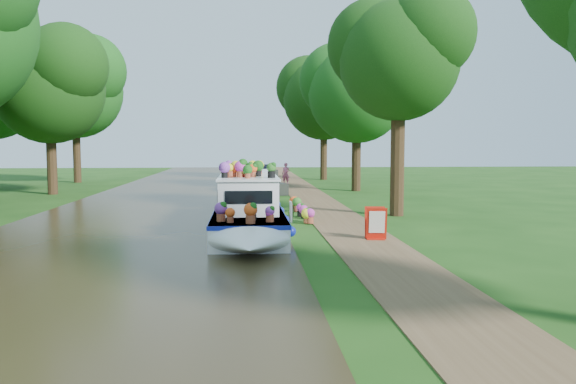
{
  "coord_description": "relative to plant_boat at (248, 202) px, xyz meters",
  "views": [
    {
      "loc": [
        -2.33,
        -19.32,
        2.94
      ],
      "look_at": [
        -0.9,
        -0.44,
        1.3
      ],
      "focal_mm": 35.0,
      "sensor_mm": 36.0,
      "label": 1
    }
  ],
  "objects": [
    {
      "name": "tree_far_c",
      "position": [
        -11.27,
        13.56,
        5.67
      ],
      "size": [
        7.13,
        6.82,
        9.59
      ],
      "color": "black",
      "rests_on": "ground"
    },
    {
      "name": "sandwich_board",
      "position": [
        3.87,
        -3.17,
        -0.38
      ],
      "size": [
        0.64,
        0.57,
        0.98
      ],
      "rotation": [
        0.0,
        0.0,
        -0.15
      ],
      "color": "#B71B0D",
      "rests_on": "towpath"
    },
    {
      "name": "canal_water",
      "position": [
        -3.75,
        -0.53,
        -0.84
      ],
      "size": [
        10.0,
        100.0,
        0.02
      ],
      "primitive_type": "cube",
      "color": "black",
      "rests_on": "ground"
    },
    {
      "name": "second_boat",
      "position": [
        0.5,
        13.93,
        -0.28
      ],
      "size": [
        3.66,
        7.72,
        1.42
      ],
      "rotation": [
        0.0,
        0.0,
        0.25
      ],
      "color": "black",
      "rests_on": "canal_water"
    },
    {
      "name": "tree_near_mid",
      "position": [
        6.73,
        14.55,
        5.58
      ],
      "size": [
        6.9,
        6.6,
        9.4
      ],
      "color": "black",
      "rests_on": "ground"
    },
    {
      "name": "plant_boat",
      "position": [
        0.0,
        0.0,
        0.0
      ],
      "size": [
        2.29,
        13.52,
        2.27
      ],
      "color": "white",
      "rests_on": "canal_water"
    },
    {
      "name": "verge_plant",
      "position": [
        1.77,
        2.71,
        -0.63
      ],
      "size": [
        0.51,
        0.48,
        0.45
      ],
      "primitive_type": "imported",
      "rotation": [
        0.0,
        0.0,
        -0.36
      ],
      "color": "#3A6F21",
      "rests_on": "ground"
    },
    {
      "name": "ground",
      "position": [
        2.25,
        -0.53,
        -0.85
      ],
      "size": [
        100.0,
        100.0,
        0.0
      ],
      "primitive_type": "plane",
      "color": "#173F0F",
      "rests_on": "ground"
    },
    {
      "name": "tree_near_overhang",
      "position": [
        6.04,
        2.54,
        5.75
      ],
      "size": [
        5.52,
        5.28,
        8.99
      ],
      "color": "black",
      "rests_on": "ground"
    },
    {
      "name": "tree_near_far",
      "position": [
        6.23,
        25.56,
        6.2
      ],
      "size": [
        7.59,
        7.26,
        10.3
      ],
      "color": "black",
      "rests_on": "ground"
    },
    {
      "name": "tree_far_d",
      "position": [
        -12.77,
        23.57,
        6.55
      ],
      "size": [
        8.05,
        7.7,
        10.85
      ],
      "color": "black",
      "rests_on": "ground"
    },
    {
      "name": "pedestrian_pink",
      "position": [
        2.75,
        19.65,
        -0.05
      ],
      "size": [
        0.66,
        0.54,
        1.55
      ],
      "primitive_type": "imported",
      "rotation": [
        0.0,
        0.0,
        -0.35
      ],
      "color": "#C85289",
      "rests_on": "towpath"
    },
    {
      "name": "towpath",
      "position": [
        3.45,
        -0.53,
        -0.84
      ],
      "size": [
        2.2,
        100.0,
        0.03
      ],
      "primitive_type": "cube",
      "color": "brown",
      "rests_on": "ground"
    }
  ]
}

